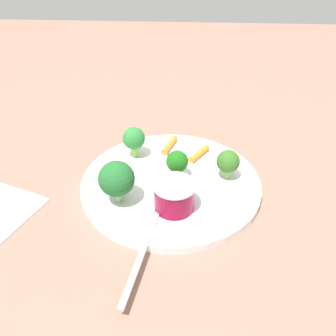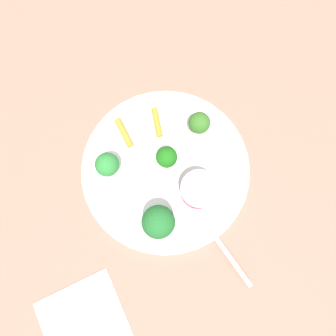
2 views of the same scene
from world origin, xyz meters
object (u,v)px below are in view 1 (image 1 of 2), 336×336
broccoli_floret_1 (177,162)px  carrot_stick_1 (170,145)px  broccoli_floret_0 (228,162)px  broccoli_floret_3 (134,139)px  plate (171,182)px  carrot_stick_0 (199,154)px  fork (146,243)px  broccoli_floret_2 (117,179)px  sauce_cup (174,196)px

broccoli_floret_1 → carrot_stick_1: broccoli_floret_1 is taller
broccoli_floret_0 → broccoli_floret_3: broccoli_floret_3 is taller
plate → carrot_stick_0: carrot_stick_0 is taller
carrot_stick_1 → fork: carrot_stick_1 is taller
broccoli_floret_3 → carrot_stick_1: bearing=-62.2°
plate → fork: (-0.13, 0.02, 0.01)m
broccoli_floret_2 → carrot_stick_1: size_ratio=1.21×
broccoli_floret_3 → fork: size_ratio=0.31×
sauce_cup → carrot_stick_1: size_ratio=1.09×
broccoli_floret_1 → fork: broccoli_floret_1 is taller
carrot_stick_1 → broccoli_floret_2: bearing=157.5°
carrot_stick_0 → carrot_stick_1: (0.02, 0.05, 0.00)m
carrot_stick_0 → broccoli_floret_0: bearing=-142.8°
plate → fork: bearing=170.9°
sauce_cup → broccoli_floret_3: size_ratio=1.09×
fork → sauce_cup: bearing=-23.9°
broccoli_floret_0 → fork: 0.17m
plate → sauce_cup: bearing=-172.1°
plate → broccoli_floret_0: 0.09m
broccoli_floret_1 → fork: bearing=167.7°
broccoli_floret_0 → carrot_stick_1: broccoli_floret_0 is taller
broccoli_floret_2 → sauce_cup: bearing=-95.2°
broccoli_floret_2 → carrot_stick_0: size_ratio=1.26×
broccoli_floret_3 → carrot_stick_0: broccoli_floret_3 is taller
broccoli_floret_1 → carrot_stick_0: broccoli_floret_1 is taller
broccoli_floret_1 → sauce_cup: bearing=179.9°
broccoli_floret_0 → broccoli_floret_2: broccoli_floret_2 is taller
fork → broccoli_floret_2: bearing=32.7°
sauce_cup → broccoli_floret_1: (0.07, -0.00, 0.01)m
broccoli_floret_3 → carrot_stick_1: 0.07m
broccoli_floret_2 → broccoli_floret_3: bearing=-1.8°
carrot_stick_1 → broccoli_floret_1: bearing=-168.2°
broccoli_floret_1 → broccoli_floret_3: 0.09m
broccoli_floret_2 → fork: 0.09m
broccoli_floret_3 → sauce_cup: bearing=-149.1°
sauce_cup → carrot_stick_0: size_ratio=1.13×
broccoli_floret_0 → broccoli_floret_1: size_ratio=1.04×
sauce_cup → broccoli_floret_1: size_ratio=1.28×
sauce_cup → broccoli_floret_0: 0.10m
broccoli_floret_2 → broccoli_floret_0: bearing=-66.4°
broccoli_floret_3 → carrot_stick_0: (0.01, -0.10, -0.03)m
plate → fork: fork is taller
broccoli_floret_3 → plate: bearing=-132.4°
broccoli_floret_2 → broccoli_floret_3: (0.11, -0.00, -0.01)m
broccoli_floret_3 → broccoli_floret_0: bearing=-108.1°
plate → broccoli_floret_0: size_ratio=5.88×
sauce_cup → broccoli_floret_1: 0.07m
carrot_stick_1 → fork: (-0.21, 0.01, -0.00)m
sauce_cup → broccoli_floret_0: size_ratio=1.23×
carrot_stick_0 → fork: carrot_stick_0 is taller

